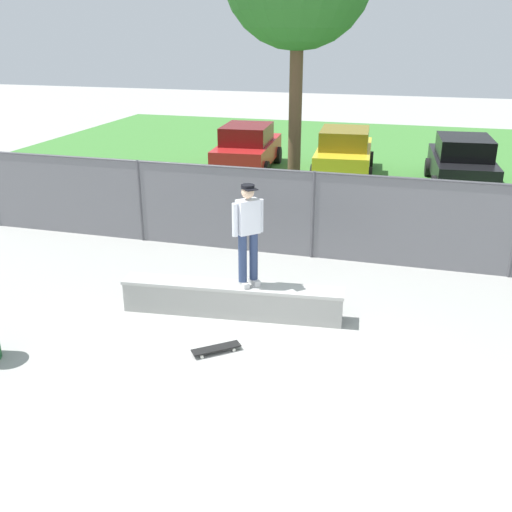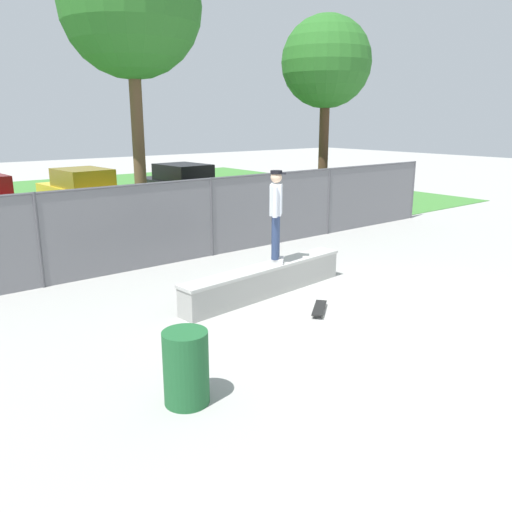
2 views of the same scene
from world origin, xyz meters
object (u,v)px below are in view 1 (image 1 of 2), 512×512
(car_red, at_px, (247,147))
(car_yellow, at_px, (344,152))
(concrete_ledge, at_px, (232,299))
(skateboarder, at_px, (248,230))
(skateboard, at_px, (216,348))
(car_black, at_px, (462,162))

(car_red, height_order, car_yellow, same)
(concrete_ledge, relative_size, skateboarder, 2.20)
(car_red, bearing_deg, concrete_ledge, -74.91)
(skateboarder, bearing_deg, concrete_ledge, -170.10)
(car_red, bearing_deg, skateboard, -75.76)
(concrete_ledge, relative_size, car_yellow, 0.94)
(skateboard, relative_size, car_red, 0.17)
(car_black, bearing_deg, concrete_ledge, -112.16)
(concrete_ledge, xyz_separation_m, car_black, (4.36, 10.70, 0.54))
(skateboard, bearing_deg, car_black, 70.80)
(skateboard, height_order, car_black, car_black)
(car_red, height_order, car_black, same)
(car_yellow, bearing_deg, skateboard, -91.43)
(skateboarder, relative_size, car_black, 0.43)
(concrete_ledge, xyz_separation_m, skateboarder, (0.30, 0.05, 1.33))
(concrete_ledge, height_order, car_black, car_black)
(skateboarder, height_order, car_black, skateboarder)
(concrete_ledge, bearing_deg, car_red, 105.09)
(concrete_ledge, height_order, skateboard, concrete_ledge)
(concrete_ledge, relative_size, skateboard, 5.42)
(skateboarder, distance_m, car_red, 11.62)
(car_black, bearing_deg, skateboarder, -110.88)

